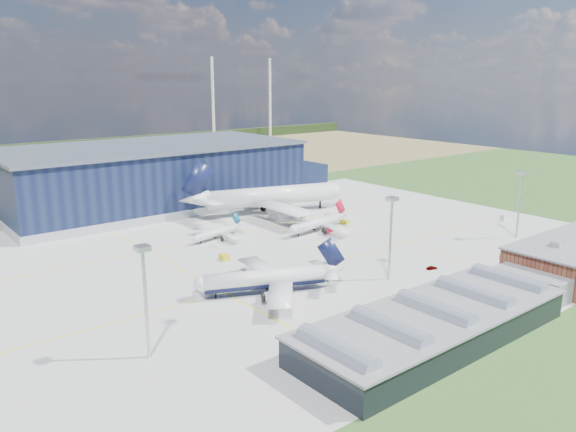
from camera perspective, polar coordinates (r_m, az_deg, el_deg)
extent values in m
plane|color=#29531F|center=(169.80, 0.28, -4.45)|extent=(600.00, 600.00, 0.00)
cube|color=#AFB0AA|center=(177.30, -1.75, -3.64)|extent=(220.00, 160.00, 0.06)
cube|color=#FFF20D|center=(162.54, 2.51, -5.29)|extent=(180.00, 0.40, 0.02)
cube|color=#FFF20D|center=(197.03, -6.13, -1.90)|extent=(180.00, 0.40, 0.02)
cube|color=#FFF20D|center=(162.02, -10.30, -5.57)|extent=(0.40, 120.00, 0.02)
cube|color=#FFF20D|center=(202.82, 7.32, -1.47)|extent=(0.40, 120.00, 0.02)
cube|color=#8E744C|center=(363.81, -22.13, 4.45)|extent=(600.00, 220.00, 0.01)
cube|color=black|center=(439.99, -25.25, 6.15)|extent=(600.00, 8.00, 8.00)
cylinder|color=silver|center=(485.77, -7.64, 11.63)|extent=(2.40, 2.40, 70.00)
cylinder|color=silver|center=(519.36, -1.85, 11.88)|extent=(2.40, 2.40, 70.00)
cube|color=#101736|center=(245.93, -13.80, 3.92)|extent=(120.00, 60.00, 25.00)
cube|color=#9A9EA8|center=(247.98, -13.65, 1.44)|extent=(121.00, 61.00, 3.20)
cube|color=#535B69|center=(244.09, -13.98, 6.93)|extent=(122.00, 62.00, 1.20)
cube|color=#101736|center=(280.45, 0.17, 4.17)|extent=(24.00, 30.00, 12.00)
cube|color=black|center=(181.23, 24.24, -3.53)|extent=(44.00, 0.40, 1.40)
cube|color=black|center=(180.28, 24.35, -2.47)|extent=(44.00, 0.40, 1.40)
cube|color=beige|center=(166.81, 25.68, -2.58)|extent=(3.20, 2.60, 1.60)
cube|color=black|center=(123.12, 14.61, -10.79)|extent=(65.00, 22.00, 6.00)
cube|color=slate|center=(121.84, 14.70, -9.42)|extent=(66.00, 23.00, 0.50)
cube|color=slate|center=(155.12, 23.61, -6.30)|extent=(10.00, 18.00, 6.00)
cylinder|color=gray|center=(102.45, 4.98, -13.53)|extent=(4.40, 18.00, 4.40)
cylinder|color=gray|center=(111.65, 10.30, -11.29)|extent=(4.40, 18.00, 4.40)
cylinder|color=gray|center=(121.76, 14.71, -9.34)|extent=(4.40, 18.00, 4.40)
cylinder|color=gray|center=(132.59, 18.38, -7.65)|extent=(4.40, 18.00, 4.40)
cylinder|color=gray|center=(143.96, 21.47, -6.20)|extent=(4.40, 18.00, 4.40)
cylinder|color=#B4B6BB|center=(112.25, -14.23, -8.80)|extent=(0.70, 0.70, 22.00)
cube|color=#B4B6BB|center=(108.41, -14.59, -3.18)|extent=(2.60, 2.60, 1.00)
cylinder|color=#B4B6BB|center=(152.59, 10.35, -2.49)|extent=(0.70, 0.70, 22.00)
cube|color=#B4B6BB|center=(149.79, 10.54, 1.73)|extent=(2.60, 2.60, 1.00)
cylinder|color=#B4B6BB|center=(204.89, 22.42, 0.88)|extent=(0.70, 0.70, 22.00)
cube|color=#B4B6BB|center=(202.81, 22.72, 4.05)|extent=(2.60, 2.60, 1.00)
cube|color=gold|center=(170.33, -6.47, -4.21)|extent=(2.97, 4.12, 1.56)
cube|color=gold|center=(158.98, 18.38, -6.21)|extent=(2.75, 3.69, 1.47)
cube|color=silver|center=(142.86, -8.61, -7.78)|extent=(5.12, 2.43, 2.19)
cube|color=silver|center=(218.56, 1.83, -0.10)|extent=(1.89, 2.72, 1.14)
cube|color=silver|center=(215.93, -1.08, -0.11)|extent=(4.43, 5.46, 2.28)
cube|color=gold|center=(211.61, 5.81, -0.61)|extent=(2.05, 3.17, 1.36)
cube|color=silver|center=(182.72, -7.55, -3.04)|extent=(3.14, 3.17, 1.16)
cube|color=silver|center=(231.52, 21.27, -0.14)|extent=(4.78, 3.07, 2.12)
cube|color=silver|center=(154.62, 3.60, -5.69)|extent=(2.19, 5.36, 3.42)
imported|color=#99999E|center=(166.25, 14.42, -5.11)|extent=(3.60, 2.21, 1.14)
imported|color=#99999E|center=(193.83, 23.93, -3.17)|extent=(3.59, 2.05, 1.12)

